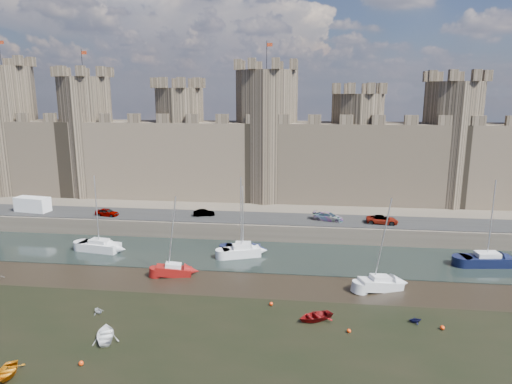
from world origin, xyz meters
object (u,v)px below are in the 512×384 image
car_1 (204,213)px  sailboat_3 (487,260)px  car_0 (107,212)px  dinghy_0 (7,373)px  sailboat_5 (380,283)px  sailboat_2 (241,251)px  sailboat_0 (99,246)px  car_2 (328,217)px  car_3 (382,220)px  van (33,205)px  sailboat_4 (174,270)px  sailboat_1 (243,248)px

car_1 → sailboat_3: 40.64m
car_0 → dinghy_0: bearing=-158.1°
sailboat_5 → dinghy_0: sailboat_5 is taller
sailboat_2 → sailboat_0: bearing=160.0°
sailboat_5 → car_2: bearing=84.6°
car_3 → dinghy_0: 51.16m
car_0 → dinghy_0: (8.66, -37.31, -2.81)m
sailboat_0 → van: bearing=156.2°
car_3 → sailboat_4: (-27.00, -17.01, -2.42)m
car_0 → sailboat_5: (39.98, -17.39, -2.37)m
van → sailboat_3: sailboat_3 is taller
car_0 → sailboat_4: 22.73m
car_0 → car_2: (34.75, 1.53, 0.04)m
car_3 → sailboat_2: (-19.82, -9.74, -2.29)m
van → sailboat_1: size_ratio=0.59×
car_0 → sailboat_4: size_ratio=0.37×
sailboat_5 → car_0: bearing=135.6°
car_0 → sailboat_2: (22.90, -8.98, -2.28)m
car_2 → sailboat_5: sailboat_5 is taller
car_1 → sailboat_2: sailboat_2 is taller
car_1 → sailboat_1: bearing=-155.1°
sailboat_5 → dinghy_0: bearing=-168.4°
car_1 → car_2: 19.46m
car_2 → sailboat_1: 15.03m
car_2 → sailboat_3: sailboat_3 is taller
car_2 → sailboat_3: (19.80, -9.96, -2.32)m
car_1 → dinghy_0: (-6.63, -39.13, -2.73)m
car_0 → sailboat_1: bearing=-99.1°
sailboat_2 → sailboat_4: sailboat_2 is taller
van → sailboat_0: sailboat_0 is taller
car_3 → sailboat_1: 21.55m
car_3 → dinghy_0: bearing=143.6°
car_3 → sailboat_5: (-2.73, -18.15, -2.39)m
sailboat_0 → car_3: bearing=22.6°
sailboat_2 → sailboat_4: 10.22m
car_0 → sailboat_0: bearing=-153.5°
car_3 → sailboat_0: 41.08m
sailboat_3 → dinghy_0: (-45.89, -28.89, -0.52)m
sailboat_1 → car_3: bearing=19.5°
van → sailboat_0: 19.40m
car_2 → sailboat_3: size_ratio=0.41×
van → sailboat_5: sailboat_5 is taller
car_1 → sailboat_5: sailboat_5 is taller
car_1 → van: van is taller
car_1 → car_3: 27.45m
sailboat_0 → dinghy_0: sailboat_0 is taller
car_0 → car_3: car_3 is taller
car_1 → dinghy_0: 39.78m
sailboat_4 → dinghy_0: sailboat_4 is taller
sailboat_5 → dinghy_0: (-31.32, -19.92, -0.44)m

